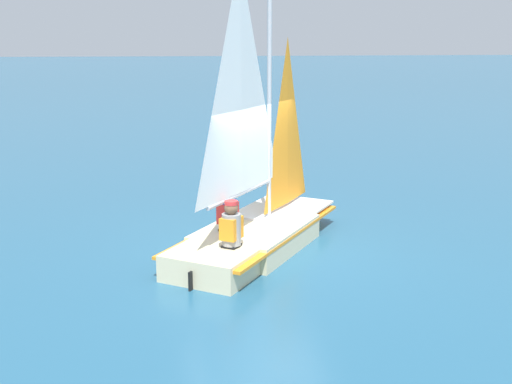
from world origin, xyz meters
name	(u,v)px	position (x,y,z in m)	size (l,w,h in m)	color
ground_plane	(256,248)	(0.00, 0.00, 0.00)	(260.00, 260.00, 0.00)	#235675
sailboat_main	(255,211)	(0.02, -0.02, 0.69)	(4.27, 3.60, 4.98)	beige
sailor_helm	(228,218)	(0.21, -0.52, 0.63)	(0.43, 0.42, 1.16)	black
sailor_crew	(231,234)	(1.12, -0.56, 0.63)	(0.43, 0.42, 1.16)	black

